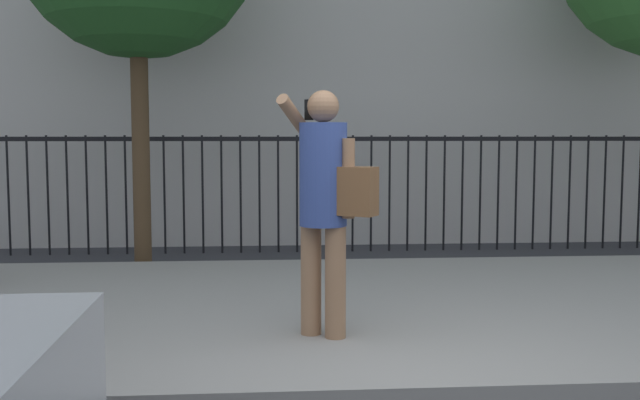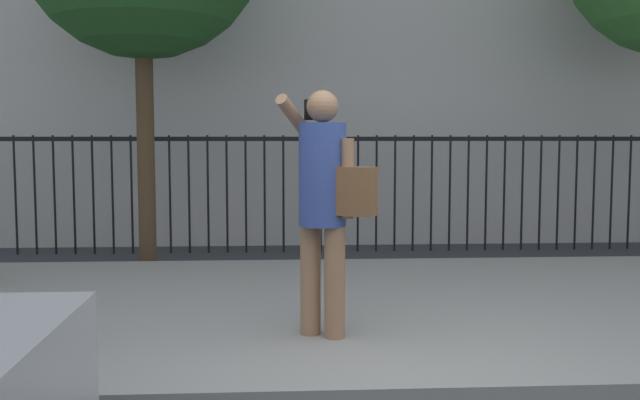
# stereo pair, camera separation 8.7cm
# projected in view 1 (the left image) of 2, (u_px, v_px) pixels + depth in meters

# --- Properties ---
(sidewalk) EXTENTS (28.00, 4.40, 0.15)m
(sidewalk) POSITION_uv_depth(u_px,v_px,m) (360.00, 310.00, 6.38)
(sidewalk) COLOR gray
(sidewalk) RESTS_ON ground
(iron_fence) EXTENTS (12.03, 0.04, 1.60)m
(iron_fence) POSITION_uv_depth(u_px,v_px,m) (325.00, 178.00, 9.97)
(iron_fence) COLOR black
(iron_fence) RESTS_ON ground
(pedestrian_on_phone) EXTENTS (0.72, 0.63, 1.76)m
(pedestrian_on_phone) POSITION_uv_depth(u_px,v_px,m) (326.00, 194.00, 5.19)
(pedestrian_on_phone) COLOR #936B4C
(pedestrian_on_phone) RESTS_ON sidewalk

